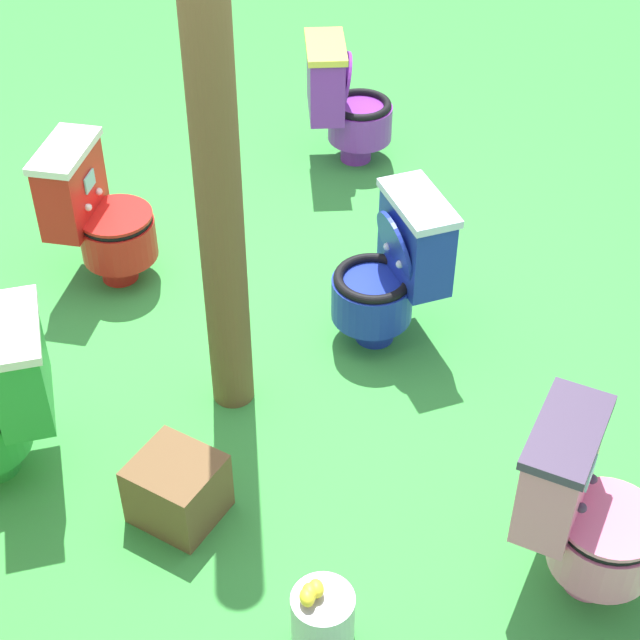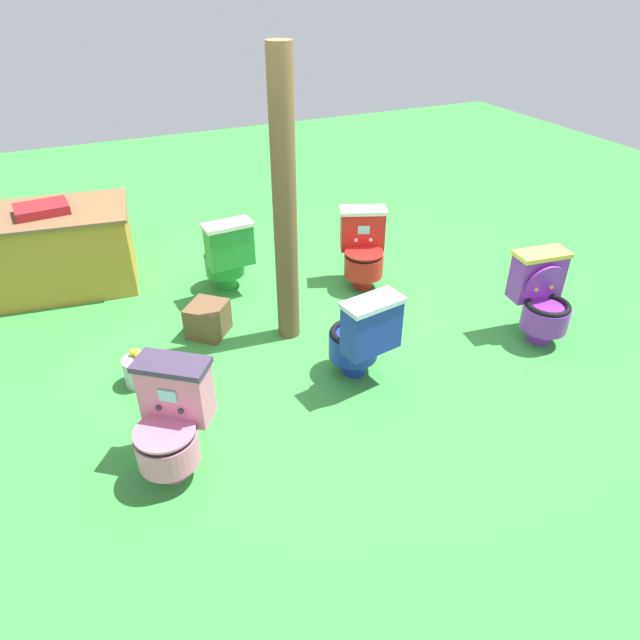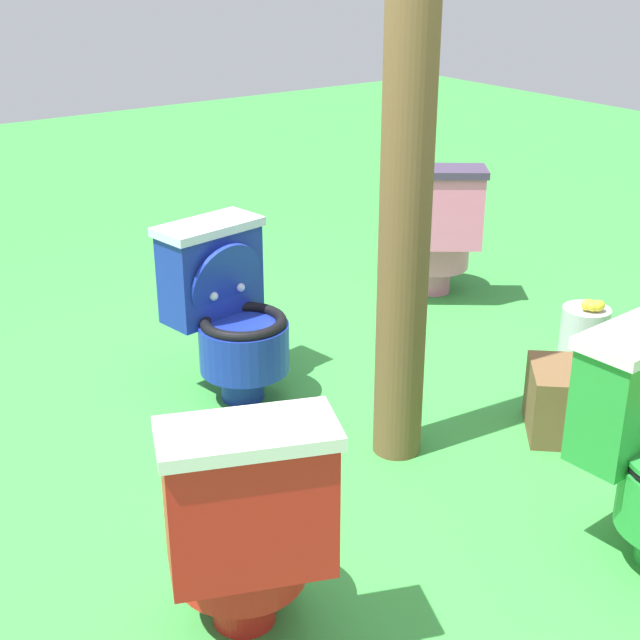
{
  "view_description": "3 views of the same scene",
  "coord_description": "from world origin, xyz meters",
  "px_view_note": "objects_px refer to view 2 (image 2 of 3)",
  "views": [
    {
      "loc": [
        -3.51,
        0.39,
        3.09
      ],
      "look_at": [
        -0.27,
        -0.23,
        0.32
      ],
      "focal_mm": 56.54,
      "sensor_mm": 36.0,
      "label": 1
    },
    {
      "loc": [
        -1.71,
        -3.52,
        2.67
      ],
      "look_at": [
        -0.2,
        -0.2,
        0.32
      ],
      "focal_mm": 31.42,
      "sensor_mm": 36.0,
      "label": 2
    },
    {
      "loc": [
        1.63,
        2.41,
        1.8
      ],
      "look_at": [
        -0.07,
        0.02,
        0.54
      ],
      "focal_mm": 50.92,
      "sensor_mm": 36.0,
      "label": 3
    }
  ],
  "objects_px": {
    "toilet_green": "(227,255)",
    "vendor_table": "(52,250)",
    "wooden_post": "(285,208)",
    "lemon_bucket": "(139,370)",
    "toilet_red": "(363,248)",
    "toilet_pink": "(171,421)",
    "small_crate": "(208,319)",
    "toilet_blue": "(361,336)",
    "toilet_purple": "(542,297)"
  },
  "relations": [
    {
      "from": "vendor_table",
      "to": "wooden_post",
      "type": "distance_m",
      "value": 2.48
    },
    {
      "from": "toilet_purple",
      "to": "wooden_post",
      "type": "relative_size",
      "value": 0.32
    },
    {
      "from": "toilet_green",
      "to": "lemon_bucket",
      "type": "relative_size",
      "value": 2.63
    },
    {
      "from": "toilet_green",
      "to": "vendor_table",
      "type": "xyz_separation_m",
      "value": [
        -1.46,
        0.73,
        0.02
      ]
    },
    {
      "from": "toilet_red",
      "to": "toilet_pink",
      "type": "relative_size",
      "value": 1.0
    },
    {
      "from": "toilet_purple",
      "to": "small_crate",
      "type": "height_order",
      "value": "toilet_purple"
    },
    {
      "from": "toilet_pink",
      "to": "vendor_table",
      "type": "height_order",
      "value": "vendor_table"
    },
    {
      "from": "toilet_red",
      "to": "toilet_pink",
      "type": "height_order",
      "value": "same"
    },
    {
      "from": "lemon_bucket",
      "to": "toilet_purple",
      "type": "bearing_deg",
      "value": -13.09
    },
    {
      "from": "vendor_table",
      "to": "lemon_bucket",
      "type": "relative_size",
      "value": 5.65
    },
    {
      "from": "wooden_post",
      "to": "lemon_bucket",
      "type": "relative_size",
      "value": 8.12
    },
    {
      "from": "toilet_red",
      "to": "vendor_table",
      "type": "bearing_deg",
      "value": -1.21
    },
    {
      "from": "toilet_blue",
      "to": "lemon_bucket",
      "type": "bearing_deg",
      "value": 149.03
    },
    {
      "from": "toilet_blue",
      "to": "wooden_post",
      "type": "relative_size",
      "value": 0.32
    },
    {
      "from": "toilet_red",
      "to": "toilet_green",
      "type": "bearing_deg",
      "value": 3.42
    },
    {
      "from": "toilet_blue",
      "to": "lemon_bucket",
      "type": "distance_m",
      "value": 1.66
    },
    {
      "from": "wooden_post",
      "to": "small_crate",
      "type": "distance_m",
      "value": 1.19
    },
    {
      "from": "toilet_pink",
      "to": "vendor_table",
      "type": "xyz_separation_m",
      "value": [
        -0.53,
        2.74,
        0.02
      ]
    },
    {
      "from": "toilet_purple",
      "to": "toilet_blue",
      "type": "relative_size",
      "value": 1.0
    },
    {
      "from": "toilet_purple",
      "to": "toilet_red",
      "type": "relative_size",
      "value": 1.0
    },
    {
      "from": "small_crate",
      "to": "lemon_bucket",
      "type": "relative_size",
      "value": 1.13
    },
    {
      "from": "wooden_post",
      "to": "lemon_bucket",
      "type": "height_order",
      "value": "wooden_post"
    },
    {
      "from": "toilet_pink",
      "to": "small_crate",
      "type": "bearing_deg",
      "value": -75.41
    },
    {
      "from": "toilet_purple",
      "to": "toilet_green",
      "type": "height_order",
      "value": "same"
    },
    {
      "from": "toilet_red",
      "to": "toilet_pink",
      "type": "bearing_deg",
      "value": 58.61
    },
    {
      "from": "toilet_red",
      "to": "lemon_bucket",
      "type": "xyz_separation_m",
      "value": [
        -2.23,
        -0.68,
        -0.25
      ]
    },
    {
      "from": "toilet_purple",
      "to": "small_crate",
      "type": "relative_size",
      "value": 2.32
    },
    {
      "from": "toilet_blue",
      "to": "small_crate",
      "type": "height_order",
      "value": "toilet_blue"
    },
    {
      "from": "toilet_red",
      "to": "small_crate",
      "type": "relative_size",
      "value": 2.32
    },
    {
      "from": "toilet_blue",
      "to": "vendor_table",
      "type": "relative_size",
      "value": 0.47
    },
    {
      "from": "toilet_green",
      "to": "wooden_post",
      "type": "xyz_separation_m",
      "value": [
        0.24,
        -0.92,
        0.75
      ]
    },
    {
      "from": "vendor_table",
      "to": "lemon_bucket",
      "type": "xyz_separation_m",
      "value": [
        0.45,
        -1.81,
        -0.28
      ]
    },
    {
      "from": "toilet_blue",
      "to": "toilet_green",
      "type": "bearing_deg",
      "value": 97.75
    },
    {
      "from": "toilet_purple",
      "to": "vendor_table",
      "type": "xyz_separation_m",
      "value": [
        -3.56,
        2.53,
        0.02
      ]
    },
    {
      "from": "toilet_blue",
      "to": "vendor_table",
      "type": "bearing_deg",
      "value": 120.07
    },
    {
      "from": "toilet_purple",
      "to": "toilet_red",
      "type": "bearing_deg",
      "value": -50.4
    },
    {
      "from": "toilet_pink",
      "to": "toilet_green",
      "type": "relative_size",
      "value": 1.0
    },
    {
      "from": "wooden_post",
      "to": "lemon_bucket",
      "type": "xyz_separation_m",
      "value": [
        -1.25,
        -0.15,
        -1.0
      ]
    },
    {
      "from": "toilet_pink",
      "to": "small_crate",
      "type": "xyz_separation_m",
      "value": [
        0.56,
        1.37,
        -0.23
      ]
    },
    {
      "from": "toilet_purple",
      "to": "toilet_green",
      "type": "xyz_separation_m",
      "value": [
        -2.1,
        1.8,
        -0.0
      ]
    },
    {
      "from": "toilet_blue",
      "to": "wooden_post",
      "type": "distance_m",
      "value": 1.1
    },
    {
      "from": "toilet_blue",
      "to": "toilet_pink",
      "type": "bearing_deg",
      "value": -176.59
    },
    {
      "from": "toilet_green",
      "to": "toilet_pink",
      "type": "bearing_deg",
      "value": -118.71
    },
    {
      "from": "toilet_green",
      "to": "small_crate",
      "type": "distance_m",
      "value": 0.78
    },
    {
      "from": "toilet_green",
      "to": "vendor_table",
      "type": "height_order",
      "value": "vendor_table"
    },
    {
      "from": "toilet_pink",
      "to": "toilet_purple",
      "type": "bearing_deg",
      "value": -139.32
    },
    {
      "from": "toilet_purple",
      "to": "wooden_post",
      "type": "xyz_separation_m",
      "value": [
        -1.86,
        0.88,
        0.75
      ]
    },
    {
      "from": "toilet_blue",
      "to": "small_crate",
      "type": "relative_size",
      "value": 2.32
    },
    {
      "from": "vendor_table",
      "to": "toilet_pink",
      "type": "bearing_deg",
      "value": -79.06
    },
    {
      "from": "toilet_red",
      "to": "small_crate",
      "type": "bearing_deg",
      "value": 30.25
    }
  ]
}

